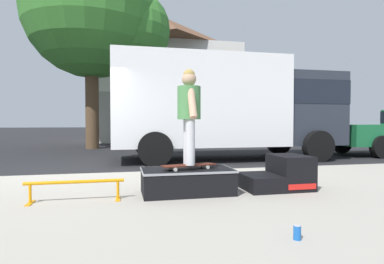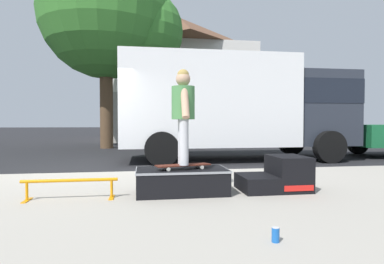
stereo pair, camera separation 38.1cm
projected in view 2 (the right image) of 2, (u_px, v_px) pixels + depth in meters
The scene contains 11 objects.
ground_plane at pixel (74, 175), 6.89m from camera, with size 140.00×140.00×0.00m, color black.
sidewalk_slab at pixel (20, 209), 3.92m from camera, with size 50.00×5.00×0.12m, color #A8A093.
skate_box at pixel (182, 180), 4.54m from camera, with size 1.29×0.72×0.35m.
kicker_ramp at pixel (278, 176), 4.76m from camera, with size 0.99×0.69×0.51m.
grind_rail at pixel (70, 184), 4.18m from camera, with size 1.23×0.28×0.27m.
skateboard at pixel (183, 165), 4.48m from camera, with size 0.81×0.38×0.07m.
skater_kid at pixel (183, 109), 4.45m from camera, with size 0.33×0.69×1.34m.
soda_can at pixel (276, 235), 2.69m from camera, with size 0.07×0.07×0.13m.
box_truck at pixel (238, 104), 9.66m from camera, with size 6.91×2.63×3.05m.
street_tree_main at pixel (114, 18), 13.86m from camera, with size 6.19×5.63×8.69m.
house_behind at pixel (179, 78), 21.97m from camera, with size 9.54×8.22×8.40m.
Camera 2 is at (1.52, -7.17, 1.13)m, focal length 29.73 mm.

